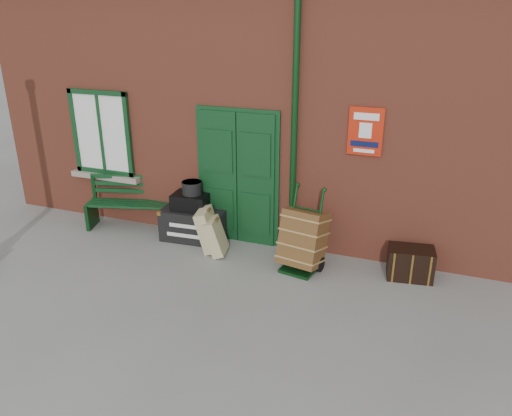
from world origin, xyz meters
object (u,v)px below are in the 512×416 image
at_px(bench, 132,201).
at_px(houdini_trunk, 195,224).
at_px(dark_trunk, 410,263).
at_px(porter_trolley, 303,239).

bearing_deg(bench, houdini_trunk, -18.63).
bearing_deg(houdini_trunk, dark_trunk, -5.61).
bearing_deg(porter_trolley, dark_trunk, 20.77).
bearing_deg(porter_trolley, houdini_trunk, 179.99).
xyz_separation_m(bench, houdini_trunk, (1.28, -0.07, -0.22)).
bearing_deg(dark_trunk, bench, 169.65).
xyz_separation_m(bench, porter_trolley, (3.29, -0.45, -0.00)).
height_order(bench, dark_trunk, bench).
bearing_deg(dark_trunk, houdini_trunk, 170.13).
relative_size(houdini_trunk, dark_trunk, 1.68).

